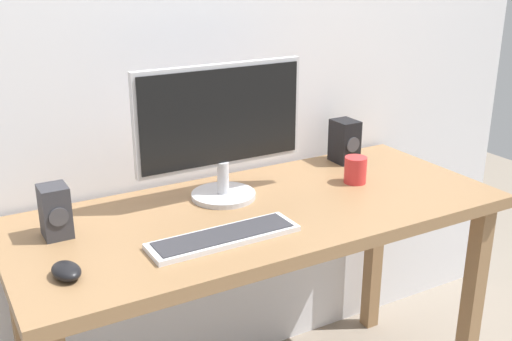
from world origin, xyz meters
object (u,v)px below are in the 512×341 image
(keyboard_primary, at_px, (224,237))
(mouse, at_px, (66,271))
(monitor, at_px, (221,127))
(speaker_right, at_px, (345,141))
(desk, at_px, (261,236))
(speaker_left, at_px, (55,211))
(coffee_mug, at_px, (355,170))

(keyboard_primary, height_order, mouse, mouse)
(monitor, distance_m, keyboard_primary, 0.37)
(keyboard_primary, relative_size, speaker_right, 2.68)
(desk, bearing_deg, speaker_left, 169.69)
(keyboard_primary, distance_m, speaker_left, 0.45)
(monitor, relative_size, speaker_left, 3.79)
(keyboard_primary, height_order, speaker_left, speaker_left)
(monitor, bearing_deg, desk, -64.88)
(desk, distance_m, speaker_right, 0.55)
(keyboard_primary, bearing_deg, speaker_left, 147.25)
(monitor, height_order, speaker_left, monitor)
(mouse, xyz_separation_m, speaker_right, (1.07, 0.35, 0.06))
(speaker_left, bearing_deg, mouse, -97.94)
(mouse, bearing_deg, desk, 2.65)
(keyboard_primary, distance_m, speaker_right, 0.76)
(speaker_right, bearing_deg, desk, -155.04)
(mouse, xyz_separation_m, speaker_left, (0.03, 0.24, 0.05))
(monitor, distance_m, mouse, 0.64)
(desk, relative_size, monitor, 2.73)
(desk, bearing_deg, mouse, -167.48)
(monitor, bearing_deg, coffee_mug, -13.51)
(monitor, relative_size, speaker_right, 3.52)
(desk, distance_m, keyboard_primary, 0.26)
(desk, xyz_separation_m, speaker_right, (0.47, 0.22, 0.17))
(speaker_right, height_order, speaker_left, speaker_right)
(speaker_right, xyz_separation_m, speaker_left, (-1.04, -0.12, -0.01))
(keyboard_primary, bearing_deg, desk, 35.29)
(monitor, bearing_deg, mouse, -153.61)
(speaker_right, relative_size, coffee_mug, 1.75)
(keyboard_primary, height_order, speaker_right, speaker_right)
(coffee_mug, bearing_deg, speaker_right, 62.45)
(desk, relative_size, speaker_right, 9.60)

